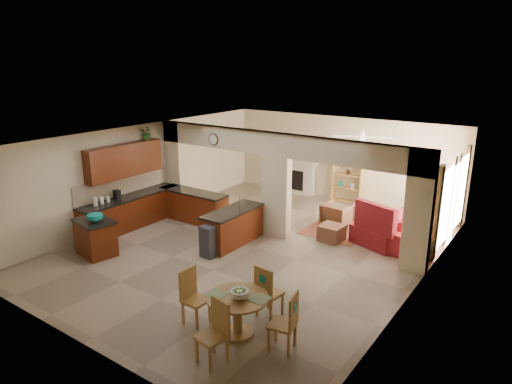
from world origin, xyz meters
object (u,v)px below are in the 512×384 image
Objects in this scene: kitchen_island at (96,237)px; dining_table at (238,309)px; sofa at (419,227)px; armchair at (337,215)px.

kitchen_island reaches higher than dining_table.
sofa reaches higher than dining_table.
sofa reaches higher than armchair.
dining_table is 6.22m from sofa.
kitchen_island is at bearing 171.75° from dining_table.
armchair is at bearing 62.81° from kitchen_island.
kitchen_island is 6.48m from armchair.
dining_table is (4.89, -0.71, 0.05)m from kitchen_island.
armchair is at bearing 98.68° from dining_table.
kitchen_island is at bearing 128.23° from sofa.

